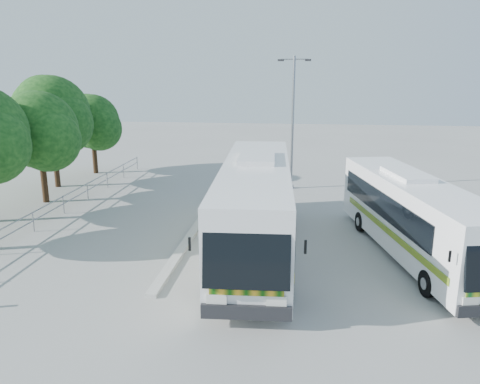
# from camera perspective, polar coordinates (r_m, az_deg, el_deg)

# --- Properties ---
(ground) EXTENTS (100.00, 100.00, 0.00)m
(ground) POSITION_cam_1_polar(r_m,az_deg,el_deg) (21.57, -0.12, -5.92)
(ground) COLOR #9A9A95
(ground) RESTS_ON ground
(kerb_divider) EXTENTS (0.40, 16.00, 0.15)m
(kerb_divider) POSITION_cam_1_polar(r_m,az_deg,el_deg) (23.77, -5.04, -3.82)
(kerb_divider) COLOR #B2B2AD
(kerb_divider) RESTS_ON ground
(railing) EXTENTS (0.06, 22.00, 1.00)m
(railing) POSITION_cam_1_polar(r_m,az_deg,el_deg) (27.95, -19.83, -0.43)
(railing) COLOR gray
(railing) RESTS_ON ground
(tree_far_c) EXTENTS (4.97, 4.69, 6.49)m
(tree_far_c) POSITION_cam_1_polar(r_m,az_deg,el_deg) (29.29, -23.20, 6.93)
(tree_far_c) COLOR #382314
(tree_far_c) RESTS_ON ground
(tree_far_d) EXTENTS (5.62, 5.30, 7.33)m
(tree_far_d) POSITION_cam_1_polar(r_m,az_deg,el_deg) (33.02, -21.92, 8.76)
(tree_far_d) COLOR #382314
(tree_far_d) RESTS_ON ground
(tree_far_e) EXTENTS (4.54, 4.28, 5.92)m
(tree_far_e) POSITION_cam_1_polar(r_m,az_deg,el_deg) (36.81, -17.49, 8.16)
(tree_far_e) COLOR #382314
(tree_far_e) RESTS_ON ground
(coach_main) EXTENTS (3.45, 13.67, 3.76)m
(coach_main) POSITION_cam_1_polar(r_m,az_deg,el_deg) (19.92, 1.90, -1.43)
(coach_main) COLOR white
(coach_main) RESTS_ON ground
(coach_adjacent) EXTENTS (4.63, 11.72, 3.19)m
(coach_adjacent) POSITION_cam_1_polar(r_m,az_deg,el_deg) (20.61, 20.44, -2.71)
(coach_adjacent) COLOR white
(coach_adjacent) RESTS_ON ground
(lamppost) EXTENTS (2.07, 0.40, 8.47)m
(lamppost) POSITION_cam_1_polar(r_m,az_deg,el_deg) (30.47, 6.45, 9.03)
(lamppost) COLOR gray
(lamppost) RESTS_ON ground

